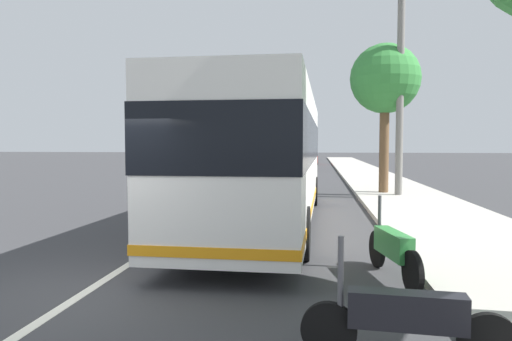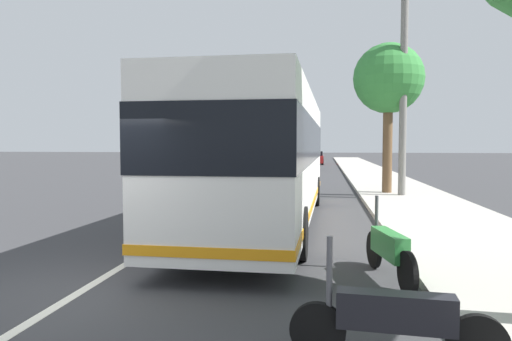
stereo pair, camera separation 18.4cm
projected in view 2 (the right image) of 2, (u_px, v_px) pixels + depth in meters
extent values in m
plane|color=#38383A|center=(77.00, 294.00, 6.71)|extent=(220.00, 220.00, 0.00)
cube|color=#B2ADA3|center=(421.00, 206.00, 15.63)|extent=(110.00, 3.60, 0.14)
cube|color=silver|center=(224.00, 204.00, 16.59)|extent=(110.00, 0.16, 0.01)
cube|color=silver|center=(267.00, 155.00, 12.56)|extent=(12.20, 2.74, 3.01)
cube|color=black|center=(267.00, 141.00, 12.54)|extent=(12.24, 2.78, 1.06)
cube|color=orange|center=(267.00, 201.00, 12.63)|extent=(12.23, 2.77, 0.16)
cylinder|color=black|center=(250.00, 190.00, 16.65)|extent=(1.01, 0.32, 1.00)
cylinder|color=black|center=(315.00, 191.00, 16.28)|extent=(1.01, 0.32, 1.00)
cylinder|color=black|center=(179.00, 230.00, 8.99)|extent=(1.01, 0.32, 1.00)
cylinder|color=black|center=(299.00, 233.00, 8.62)|extent=(1.01, 0.32, 1.00)
cylinder|color=black|center=(318.00, 330.00, 4.70)|extent=(0.13, 0.57, 0.56)
cube|color=black|center=(395.00, 311.00, 4.52)|extent=(0.33, 1.13, 0.36)
cylinder|color=#4C4C51|center=(329.00, 272.00, 4.64)|extent=(0.06, 0.06, 0.70)
cylinder|color=black|center=(374.00, 249.00, 8.14)|extent=(0.63, 0.21, 0.63)
cylinder|color=black|center=(408.00, 273.00, 6.63)|extent=(0.63, 0.21, 0.63)
cube|color=#338C3F|center=(389.00, 244.00, 7.37)|extent=(1.16, 0.47, 0.40)
cylinder|color=#4C4C51|center=(377.00, 216.00, 7.99)|extent=(0.06, 0.06, 0.70)
cube|color=red|center=(315.00, 159.00, 49.23)|extent=(4.13, 1.85, 0.72)
cube|color=black|center=(315.00, 153.00, 49.25)|extent=(1.93, 1.67, 0.45)
cylinder|color=black|center=(307.00, 161.00, 50.68)|extent=(0.64, 0.23, 0.64)
cylinder|color=black|center=(322.00, 161.00, 50.48)|extent=(0.64, 0.23, 0.64)
cylinder|color=black|center=(307.00, 162.00, 48.00)|extent=(0.64, 0.23, 0.64)
cylinder|color=black|center=(323.00, 162.00, 47.80)|extent=(0.64, 0.23, 0.64)
cube|color=gold|center=(255.00, 164.00, 35.44)|extent=(4.62, 1.91, 0.84)
cube|color=black|center=(255.00, 155.00, 35.61)|extent=(2.17, 1.71, 0.52)
cylinder|color=black|center=(262.00, 169.00, 33.83)|extent=(0.65, 0.24, 0.64)
cylinder|color=black|center=(240.00, 169.00, 34.11)|extent=(0.65, 0.24, 0.64)
cylinder|color=black|center=(268.00, 167.00, 36.80)|extent=(0.65, 0.24, 0.64)
cylinder|color=black|center=(248.00, 167.00, 37.08)|extent=(0.65, 0.24, 0.64)
cube|color=silver|center=(271.00, 158.00, 51.59)|extent=(4.65, 1.91, 0.77)
cube|color=black|center=(271.00, 152.00, 51.72)|extent=(2.35, 1.69, 0.50)
cylinder|color=black|center=(277.00, 161.00, 50.02)|extent=(0.65, 0.24, 0.64)
cylinder|color=black|center=(262.00, 161.00, 50.18)|extent=(0.65, 0.24, 0.64)
cylinder|color=black|center=(279.00, 160.00, 53.02)|extent=(0.65, 0.24, 0.64)
cylinder|color=black|center=(265.00, 160.00, 53.19)|extent=(0.65, 0.24, 0.64)
cube|color=black|center=(302.00, 163.00, 39.05)|extent=(4.57, 1.96, 0.71)
cube|color=black|center=(301.00, 156.00, 38.77)|extent=(2.40, 1.70, 0.55)
cylinder|color=black|center=(294.00, 165.00, 40.66)|extent=(0.65, 0.25, 0.64)
cylinder|color=black|center=(312.00, 165.00, 40.35)|extent=(0.65, 0.25, 0.64)
cylinder|color=black|center=(290.00, 167.00, 37.77)|extent=(0.65, 0.25, 0.64)
cylinder|color=black|center=(310.00, 167.00, 37.46)|extent=(0.65, 0.25, 0.64)
cylinder|color=brown|center=(387.00, 148.00, 19.31)|extent=(0.39, 0.39, 3.96)
sphere|color=#337F38|center=(388.00, 78.00, 19.15)|extent=(2.85, 2.85, 2.85)
cylinder|color=slate|center=(403.00, 87.00, 18.20)|extent=(0.28, 0.28, 8.72)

